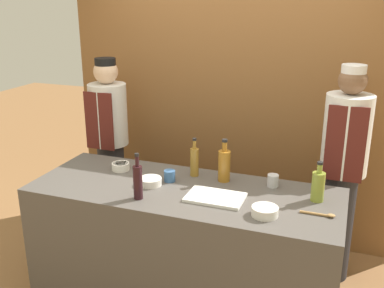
% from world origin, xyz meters
% --- Properties ---
extents(cabinet_wall, '(3.10, 0.18, 2.40)m').
position_xyz_m(cabinet_wall, '(0.00, 1.27, 1.20)').
color(cabinet_wall, brown).
rests_on(cabinet_wall, ground_plane).
extents(counter, '(2.17, 0.82, 0.94)m').
position_xyz_m(counter, '(0.00, 0.00, 0.47)').
color(counter, '#514C47').
rests_on(counter, ground_plane).
extents(sauce_bowl_white, '(0.16, 0.16, 0.06)m').
position_xyz_m(sauce_bowl_white, '(0.61, -0.20, 0.97)').
color(sauce_bowl_white, white).
rests_on(sauce_bowl_white, counter).
extents(sauce_bowl_green, '(0.14, 0.14, 0.06)m').
position_xyz_m(sauce_bowl_green, '(-0.59, 0.17, 0.97)').
color(sauce_bowl_green, white).
rests_on(sauce_bowl_green, counter).
extents(sauce_bowl_brown, '(0.16, 0.16, 0.05)m').
position_xyz_m(sauce_bowl_brown, '(-0.25, -0.02, 0.97)').
color(sauce_bowl_brown, white).
rests_on(sauce_bowl_brown, counter).
extents(cutting_board, '(0.38, 0.25, 0.02)m').
position_xyz_m(cutting_board, '(0.25, -0.07, 0.95)').
color(cutting_board, white).
rests_on(cutting_board, counter).
extents(bottle_oil, '(0.09, 0.09, 0.27)m').
position_xyz_m(bottle_oil, '(0.89, 0.13, 1.05)').
color(bottle_oil, olive).
rests_on(bottle_oil, counter).
extents(bottle_amber, '(0.09, 0.09, 0.32)m').
position_xyz_m(bottle_amber, '(0.22, 0.24, 1.06)').
color(bottle_amber, '#9E661E').
rests_on(bottle_amber, counter).
extents(bottle_wine, '(0.06, 0.06, 0.32)m').
position_xyz_m(bottle_wine, '(-0.23, -0.25, 1.06)').
color(bottle_wine, black).
rests_on(bottle_wine, counter).
extents(bottle_vinegar, '(0.06, 0.06, 0.29)m').
position_xyz_m(bottle_vinegar, '(-0.02, 0.26, 1.05)').
color(bottle_vinegar, olive).
rests_on(bottle_vinegar, counter).
extents(cup_blue, '(0.08, 0.08, 0.08)m').
position_xyz_m(cup_blue, '(-0.15, 0.09, 0.98)').
color(cup_blue, '#386093').
rests_on(cup_blue, counter).
extents(cup_steel, '(0.08, 0.08, 0.09)m').
position_xyz_m(cup_steel, '(0.57, 0.26, 0.98)').
color(cup_steel, '#B7B7BC').
rests_on(cup_steel, counter).
extents(wooden_spoon, '(0.21, 0.04, 0.02)m').
position_xyz_m(wooden_spoon, '(0.93, -0.08, 0.95)').
color(wooden_spoon, '#B2844C').
rests_on(wooden_spoon, counter).
extents(chef_left, '(0.34, 0.34, 1.71)m').
position_xyz_m(chef_left, '(-1.02, 0.75, 0.93)').
color(chef_left, '#28282D').
rests_on(chef_left, ground_plane).
extents(chef_right, '(0.35, 0.35, 1.75)m').
position_xyz_m(chef_right, '(1.02, 0.75, 0.96)').
color(chef_right, '#28282D').
rests_on(chef_right, ground_plane).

